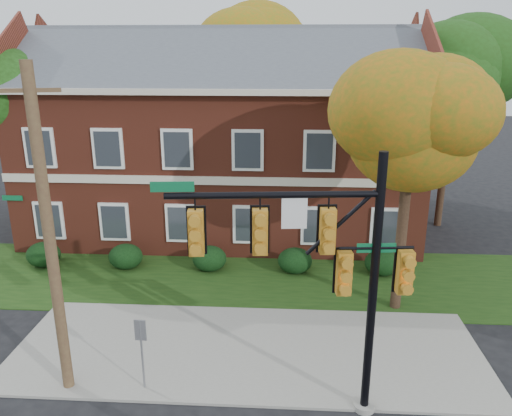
# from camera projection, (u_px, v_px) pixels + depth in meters

# --- Properties ---
(ground) EXTENTS (120.00, 120.00, 0.00)m
(ground) POSITION_uv_depth(u_px,v_px,m) (245.00, 371.00, 14.11)
(ground) COLOR black
(ground) RESTS_ON ground
(sidewalk) EXTENTS (14.00, 5.00, 0.08)m
(sidewalk) POSITION_uv_depth(u_px,v_px,m) (247.00, 350.00, 15.05)
(sidewalk) COLOR gray
(sidewalk) RESTS_ON ground
(grass_strip) EXTENTS (30.00, 6.00, 0.04)m
(grass_strip) POSITION_uv_depth(u_px,v_px,m) (257.00, 278.00, 19.81)
(grass_strip) COLOR #193811
(grass_strip) RESTS_ON ground
(apartment_building) EXTENTS (18.80, 8.80, 9.74)m
(apartment_building) POSITION_uv_depth(u_px,v_px,m) (223.00, 130.00, 24.10)
(apartment_building) COLOR maroon
(apartment_building) RESTS_ON ground
(hedge_far_left) EXTENTS (1.40, 1.26, 1.05)m
(hedge_far_left) POSITION_uv_depth(u_px,v_px,m) (43.00, 255.00, 20.85)
(hedge_far_left) COLOR black
(hedge_far_left) RESTS_ON ground
(hedge_left) EXTENTS (1.40, 1.26, 1.05)m
(hedge_left) POSITION_uv_depth(u_px,v_px,m) (126.00, 257.00, 20.64)
(hedge_left) COLOR black
(hedge_left) RESTS_ON ground
(hedge_center) EXTENTS (1.40, 1.26, 1.05)m
(hedge_center) POSITION_uv_depth(u_px,v_px,m) (209.00, 259.00, 20.44)
(hedge_center) COLOR black
(hedge_center) RESTS_ON ground
(hedge_right) EXTENTS (1.40, 1.26, 1.05)m
(hedge_right) POSITION_uv_depth(u_px,v_px,m) (295.00, 261.00, 20.24)
(hedge_right) COLOR black
(hedge_right) RESTS_ON ground
(hedge_far_right) EXTENTS (1.40, 1.26, 1.05)m
(hedge_far_right) POSITION_uv_depth(u_px,v_px,m) (382.00, 263.00, 20.04)
(hedge_far_right) COLOR black
(hedge_far_right) RESTS_ON ground
(tree_near_right) EXTENTS (4.50, 4.25, 8.58)m
(tree_near_right) POSITION_uv_depth(u_px,v_px,m) (421.00, 118.00, 15.48)
(tree_near_right) COLOR black
(tree_near_right) RESTS_ON ground
(tree_left_rear) EXTENTS (5.40, 5.10, 8.88)m
(tree_left_rear) POSITION_uv_depth(u_px,v_px,m) (11.00, 96.00, 23.09)
(tree_left_rear) COLOR black
(tree_left_rear) RESTS_ON ground
(tree_right_rear) EXTENTS (6.30, 5.95, 10.62)m
(tree_right_rear) POSITION_uv_depth(u_px,v_px,m) (464.00, 63.00, 23.32)
(tree_right_rear) COLOR black
(tree_right_rear) RESTS_ON ground
(tree_far_rear) EXTENTS (6.84, 6.46, 11.52)m
(tree_far_rear) POSITION_uv_depth(u_px,v_px,m) (260.00, 48.00, 30.32)
(tree_far_rear) COLOR black
(tree_far_rear) RESTS_ON ground
(traffic_signal) EXTENTS (5.91, 0.82, 6.61)m
(traffic_signal) POSITION_uv_depth(u_px,v_px,m) (324.00, 260.00, 11.35)
(traffic_signal) COLOR gray
(traffic_signal) RESTS_ON ground
(utility_pole) EXTENTS (1.30, 0.45, 8.48)m
(utility_pole) POSITION_uv_depth(u_px,v_px,m) (49.00, 238.00, 12.13)
(utility_pole) COLOR brown
(utility_pole) RESTS_ON ground
(sign_post) EXTENTS (0.30, 0.06, 2.10)m
(sign_post) POSITION_uv_depth(u_px,v_px,m) (141.00, 343.00, 12.93)
(sign_post) COLOR slate
(sign_post) RESTS_ON ground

